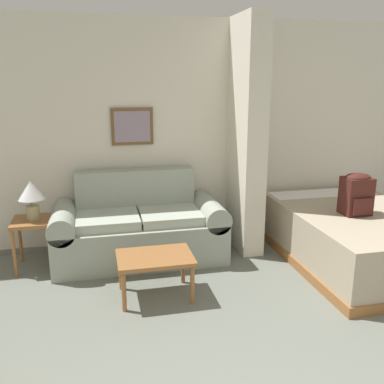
% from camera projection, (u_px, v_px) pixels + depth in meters
% --- Properties ---
extents(wall_back, '(7.50, 0.16, 2.60)m').
position_uv_depth(wall_back, '(153.00, 136.00, 4.96)').
color(wall_back, silver).
rests_on(wall_back, ground_plane).
extents(wall_partition_pillar, '(0.24, 0.70, 2.60)m').
position_uv_depth(wall_partition_pillar, '(247.00, 137.00, 4.79)').
color(wall_partition_pillar, silver).
rests_on(wall_partition_pillar, ground_plane).
extents(couch, '(1.86, 0.84, 0.94)m').
position_uv_depth(couch, '(139.00, 228.00, 4.70)').
color(couch, '#99A393').
rests_on(couch, ground_plane).
extents(coffee_table, '(0.68, 0.49, 0.40)m').
position_uv_depth(coffee_table, '(155.00, 261.00, 3.84)').
color(coffee_table, '#996033').
rests_on(coffee_table, ground_plane).
extents(side_table, '(0.44, 0.44, 0.53)m').
position_uv_depth(side_table, '(35.00, 228.00, 4.43)').
color(side_table, '#996033').
rests_on(side_table, ground_plane).
extents(table_lamp, '(0.28, 0.28, 0.42)m').
position_uv_depth(table_lamp, '(31.00, 193.00, 4.34)').
color(table_lamp, tan).
rests_on(table_lamp, side_table).
extents(bed, '(1.45, 2.04, 0.57)m').
position_uv_depth(bed, '(357.00, 236.00, 4.60)').
color(bed, '#996033').
rests_on(bed, ground_plane).
extents(backpack, '(0.28, 0.25, 0.43)m').
position_uv_depth(backpack, '(357.00, 193.00, 4.38)').
color(backpack, '#471E19').
rests_on(backpack, bed).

